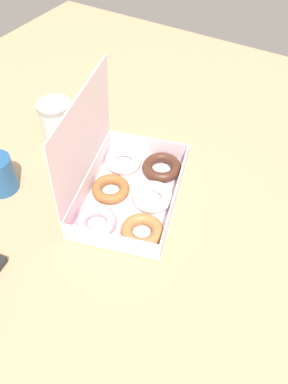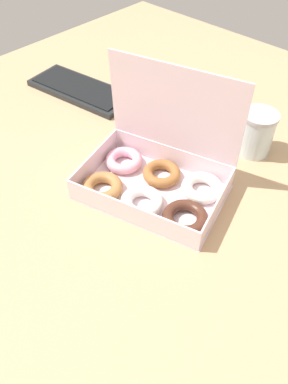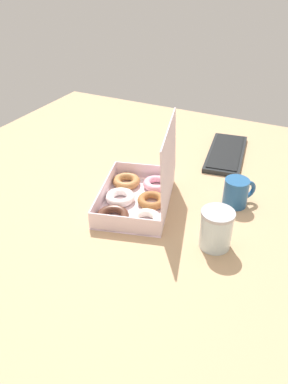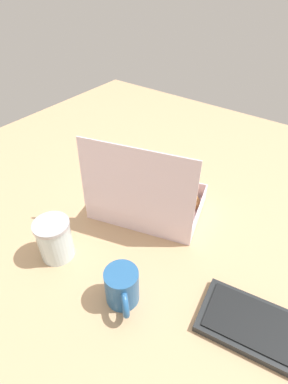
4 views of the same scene
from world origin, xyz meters
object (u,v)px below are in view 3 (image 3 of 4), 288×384
(donut_box, at_px, (139,195))
(glass_jar, at_px, (216,229))
(coffee_mug, at_px, (237,192))
(keyboard, at_px, (226,153))

(donut_box, relative_size, glass_jar, 3.19)
(glass_jar, bearing_deg, donut_box, -107.62)
(donut_box, relative_size, coffee_mug, 3.72)
(coffee_mug, height_order, glass_jar, glass_jar)
(donut_box, xyz_separation_m, glass_jar, (0.09, 0.29, 0.02))
(keyboard, xyz_separation_m, coffee_mug, (0.34, 0.13, 0.04))
(donut_box, bearing_deg, keyboard, 160.78)
(donut_box, relative_size, keyboard, 1.03)
(donut_box, bearing_deg, coffee_mug, 115.58)
(keyboard, bearing_deg, coffee_mug, 20.54)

